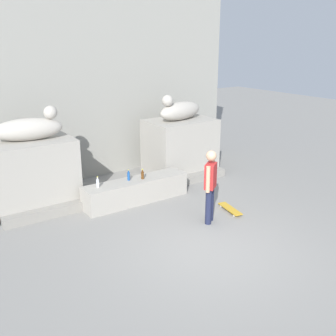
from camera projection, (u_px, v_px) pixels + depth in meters
name	position (u px, v px, depth m)	size (l,w,h in m)	color
ground_plane	(212.00, 249.00, 7.94)	(40.00, 40.00, 0.00)	gray
facade_wall	(85.00, 64.00, 11.35)	(9.42, 0.60, 6.53)	gray
pedestal_left	(33.00, 174.00, 9.69)	(1.96, 1.37, 1.68)	#A39E93
pedestal_right	(180.00, 147.00, 12.06)	(1.96, 1.37, 1.68)	#A39E93
statue_reclining_left	(29.00, 128.00, 9.36)	(1.66, 0.79, 0.78)	#B7B0A4
statue_reclining_right	(180.00, 110.00, 11.69)	(1.68, 0.89, 0.78)	#B7B0A4
ledge_block	(136.00, 191.00, 10.15)	(2.74, 0.62, 0.58)	#A39E93
skater	(210.00, 184.00, 8.82)	(0.45, 0.37, 1.67)	#1E233F
skateboard	(230.00, 209.00, 9.64)	(0.35, 0.82, 0.08)	gold
bottle_brown	(143.00, 175.00, 10.09)	(0.07, 0.07, 0.26)	#593314
bottle_blue	(129.00, 176.00, 9.99)	(0.07, 0.07, 0.27)	#194C99
bottle_clear	(98.00, 183.00, 9.50)	(0.07, 0.07, 0.27)	silver
stair_step	(128.00, 192.00, 10.55)	(6.36, 0.50, 0.22)	gray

